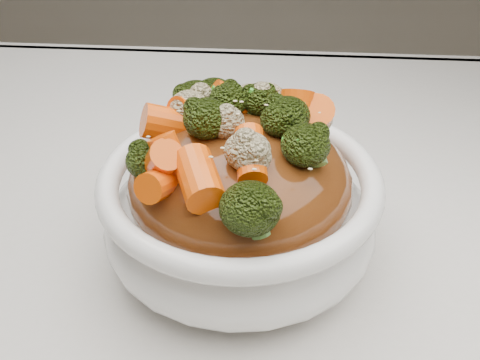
# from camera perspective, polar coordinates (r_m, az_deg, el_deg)

# --- Properties ---
(tablecloth) EXTENTS (1.20, 0.80, 0.04)m
(tablecloth) POSITION_cam_1_polar(r_m,az_deg,el_deg) (0.54, 0.80, -5.80)
(tablecloth) COLOR silver
(tablecloth) RESTS_ON dining_table
(bowl) EXTENTS (0.25, 0.25, 0.09)m
(bowl) POSITION_cam_1_polar(r_m,az_deg,el_deg) (0.46, -0.00, -3.39)
(bowl) COLOR white
(bowl) RESTS_ON tablecloth
(sauce_base) EXTENTS (0.20, 0.20, 0.10)m
(sauce_base) POSITION_cam_1_polar(r_m,az_deg,el_deg) (0.45, -0.00, -0.33)
(sauce_base) COLOR #5D2C10
(sauce_base) RESTS_ON bowl
(carrots) EXTENTS (0.20, 0.20, 0.05)m
(carrots) POSITION_cam_1_polar(r_m,az_deg,el_deg) (0.41, -0.00, 6.99)
(carrots) COLOR #F65708
(carrots) RESTS_ON sauce_base
(broccoli) EXTENTS (0.20, 0.20, 0.05)m
(broccoli) POSITION_cam_1_polar(r_m,az_deg,el_deg) (0.41, -0.00, 6.87)
(broccoli) COLOR black
(broccoli) RESTS_ON sauce_base
(cauliflower) EXTENTS (0.20, 0.20, 0.04)m
(cauliflower) POSITION_cam_1_polar(r_m,az_deg,el_deg) (0.41, -0.00, 6.61)
(cauliflower) COLOR tan
(cauliflower) RESTS_ON sauce_base
(scallions) EXTENTS (0.15, 0.15, 0.02)m
(scallions) POSITION_cam_1_polar(r_m,az_deg,el_deg) (0.41, -0.00, 7.12)
(scallions) COLOR #338E20
(scallions) RESTS_ON sauce_base
(sesame_seeds) EXTENTS (0.18, 0.18, 0.01)m
(sesame_seeds) POSITION_cam_1_polar(r_m,az_deg,el_deg) (0.41, -0.00, 7.12)
(sesame_seeds) COLOR beige
(sesame_seeds) RESTS_ON sauce_base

